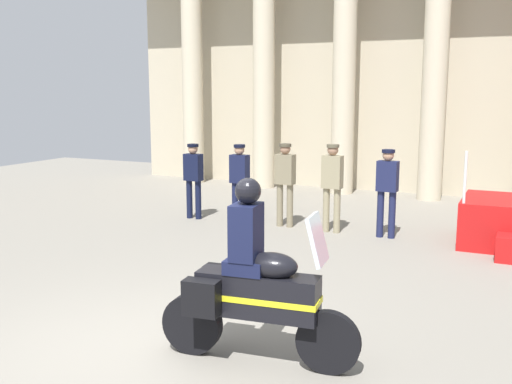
{
  "coord_description": "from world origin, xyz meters",
  "views": [
    {
      "loc": [
        3.63,
        -4.87,
        2.74
      ],
      "look_at": [
        -0.12,
        3.14,
        1.22
      ],
      "focal_mm": 41.65,
      "sensor_mm": 36.0,
      "label": 1
    }
  ],
  "objects_px": {
    "officer_in_row_4": "(387,186)",
    "officer_in_row_0": "(193,175)",
    "officer_in_row_2": "(285,178)",
    "officer_in_row_1": "(240,177)",
    "motorcycle_with_rider": "(251,287)",
    "officer_in_row_3": "(332,181)"
  },
  "relations": [
    {
      "from": "officer_in_row_4",
      "to": "officer_in_row_0",
      "type": "bearing_deg",
      "value": 4.06
    },
    {
      "from": "officer_in_row_2",
      "to": "officer_in_row_4",
      "type": "xyz_separation_m",
      "value": [
        2.07,
        -0.05,
        -0.01
      ]
    },
    {
      "from": "officer_in_row_1",
      "to": "motorcycle_with_rider",
      "type": "distance_m",
      "value": 6.57
    },
    {
      "from": "officer_in_row_0",
      "to": "motorcycle_with_rider",
      "type": "distance_m",
      "value": 7.03
    },
    {
      "from": "motorcycle_with_rider",
      "to": "officer_in_row_4",
      "type": "bearing_deg",
      "value": 83.11
    },
    {
      "from": "officer_in_row_3",
      "to": "officer_in_row_4",
      "type": "bearing_deg",
      "value": -175.42
    },
    {
      "from": "officer_in_row_0",
      "to": "officer_in_row_1",
      "type": "xyz_separation_m",
      "value": [
        1.05,
        0.12,
        0.01
      ]
    },
    {
      "from": "officer_in_row_1",
      "to": "officer_in_row_3",
      "type": "distance_m",
      "value": 2.04
    },
    {
      "from": "officer_in_row_0",
      "to": "officer_in_row_1",
      "type": "relative_size",
      "value": 0.99
    },
    {
      "from": "officer_in_row_1",
      "to": "officer_in_row_3",
      "type": "xyz_separation_m",
      "value": [
        2.04,
        -0.08,
        0.05
      ]
    },
    {
      "from": "officer_in_row_1",
      "to": "officer_in_row_4",
      "type": "relative_size",
      "value": 0.98
    },
    {
      "from": "officer_in_row_1",
      "to": "officer_in_row_3",
      "type": "height_order",
      "value": "officer_in_row_3"
    },
    {
      "from": "officer_in_row_0",
      "to": "officer_in_row_2",
      "type": "bearing_deg",
      "value": -173.72
    },
    {
      "from": "officer_in_row_3",
      "to": "officer_in_row_2",
      "type": "bearing_deg",
      "value": -1.02
    },
    {
      "from": "officer_in_row_2",
      "to": "officer_in_row_3",
      "type": "bearing_deg",
      "value": 178.98
    },
    {
      "from": "officer_in_row_0",
      "to": "officer_in_row_4",
      "type": "xyz_separation_m",
      "value": [
        4.15,
        0.07,
        0.03
      ]
    },
    {
      "from": "officer_in_row_0",
      "to": "officer_in_row_3",
      "type": "distance_m",
      "value": 3.09
    },
    {
      "from": "officer_in_row_2",
      "to": "officer_in_row_3",
      "type": "height_order",
      "value": "officer_in_row_3"
    },
    {
      "from": "officer_in_row_0",
      "to": "officer_in_row_3",
      "type": "height_order",
      "value": "officer_in_row_3"
    },
    {
      "from": "officer_in_row_0",
      "to": "officer_in_row_1",
      "type": "bearing_deg",
      "value": -170.54
    },
    {
      "from": "officer_in_row_2",
      "to": "officer_in_row_4",
      "type": "bearing_deg",
      "value": -178.16
    },
    {
      "from": "officer_in_row_1",
      "to": "officer_in_row_4",
      "type": "xyz_separation_m",
      "value": [
        3.1,
        -0.05,
        0.02
      ]
    }
  ]
}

